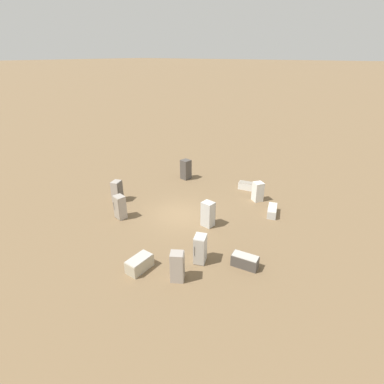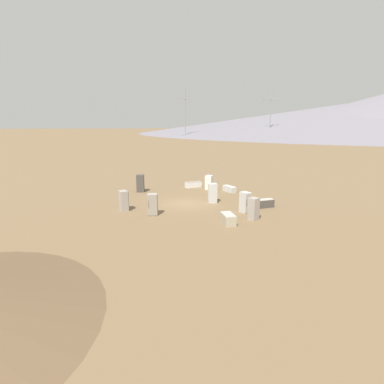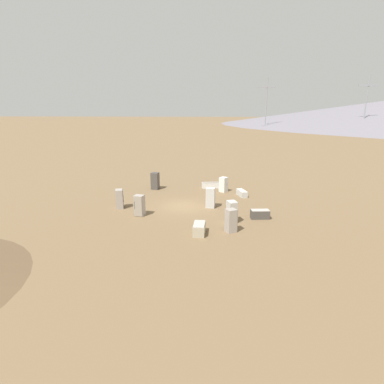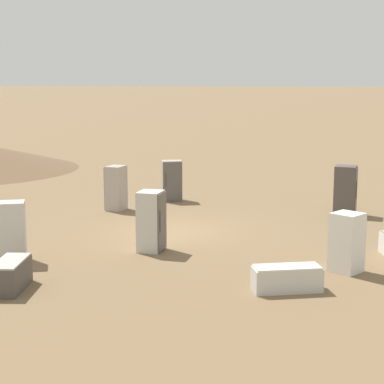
% 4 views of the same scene
% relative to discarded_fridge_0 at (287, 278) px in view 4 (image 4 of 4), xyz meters
% --- Properties ---
extents(ground_plane, '(1000.00, 1000.00, 0.00)m').
position_rel_discarded_fridge_0_xyz_m(ground_plane, '(-5.35, -3.88, -0.30)').
color(ground_plane, brown).
extents(discarded_fridge_0, '(1.08, 1.70, 0.60)m').
position_rel_discarded_fridge_0_xyz_m(discarded_fridge_0, '(0.00, 0.00, 0.00)').
color(discarded_fridge_0, silver).
rests_on(discarded_fridge_0, ground_plane).
extents(discarded_fridge_1, '(0.84, 0.75, 1.68)m').
position_rel_discarded_fridge_0_xyz_m(discarded_fridge_1, '(-8.40, -6.68, 0.54)').
color(discarded_fridge_1, '#A89E93').
rests_on(discarded_fridge_1, ground_plane).
extents(discarded_fridge_2, '(0.85, 0.95, 1.64)m').
position_rel_discarded_fridge_0_xyz_m(discarded_fridge_2, '(-1.16, -7.41, 0.52)').
color(discarded_fridge_2, silver).
rests_on(discarded_fridge_2, ground_plane).
extents(discarded_fridge_4, '(0.83, 0.93, 1.64)m').
position_rel_discarded_fridge_0_xyz_m(discarded_fridge_4, '(-10.62, -5.00, 0.53)').
color(discarded_fridge_4, '#A89E93').
rests_on(discarded_fridge_4, ground_plane).
extents(discarded_fridge_5, '(0.80, 0.74, 1.73)m').
position_rel_discarded_fridge_0_xyz_m(discarded_fridge_5, '(-2.90, -3.95, 0.57)').
color(discarded_fridge_5, silver).
rests_on(discarded_fridge_5, ground_plane).
extents(discarded_fridge_7, '(0.98, 0.96, 1.53)m').
position_rel_discarded_fridge_0_xyz_m(discarded_fridge_7, '(-1.82, 1.44, 0.47)').
color(discarded_fridge_7, white).
rests_on(discarded_fridge_7, ground_plane).
extents(discarded_fridge_9, '(0.85, 0.88, 1.79)m').
position_rel_discarded_fridge_0_xyz_m(discarded_fridge_9, '(-9.06, 1.78, 0.60)').
color(discarded_fridge_9, '#4C4742').
rests_on(discarded_fridge_9, ground_plane).
extents(discarded_fridge_10, '(1.49, 0.81, 0.70)m').
position_rel_discarded_fridge_0_xyz_m(discarded_fridge_10, '(1.05, -6.36, 0.05)').
color(discarded_fridge_10, '#4C4742').
rests_on(discarded_fridge_10, ground_plane).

